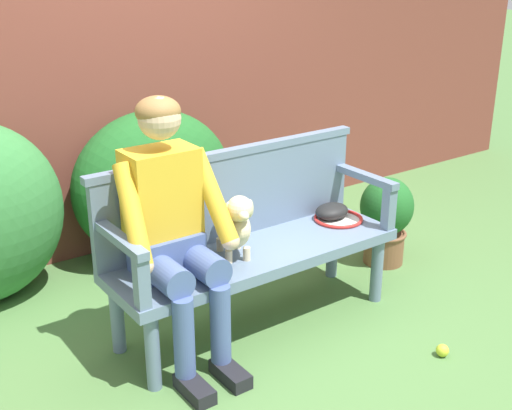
{
  "coord_description": "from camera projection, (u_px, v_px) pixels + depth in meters",
  "views": [
    {
      "loc": [
        -1.87,
        -2.6,
        1.93
      ],
      "look_at": [
        0.0,
        0.0,
        0.7
      ],
      "focal_mm": 46.46,
      "sensor_mm": 36.0,
      "label": 1
    }
  ],
  "objects": [
    {
      "name": "ground_plane",
      "position": [
        256.0,
        323.0,
        3.68
      ],
      "size": [
        40.0,
        40.0,
        0.0
      ],
      "primitive_type": "plane",
      "color": "#4C753D"
    },
    {
      "name": "tennis_ball",
      "position": [
        442.0,
        350.0,
        3.37
      ],
      "size": [
        0.07,
        0.07,
        0.07
      ],
      "primitive_type": "sphere",
      "color": "#CCDB33",
      "rests_on": "ground"
    },
    {
      "name": "bench_armrest_right_end",
      "position": [
        374.0,
        189.0,
        3.79
      ],
      "size": [
        0.06,
        0.51,
        0.28
      ],
      "color": "slate",
      "rests_on": "garden_bench"
    },
    {
      "name": "bench_armrest_left_end",
      "position": [
        128.0,
        257.0,
        2.96
      ],
      "size": [
        0.06,
        0.51,
        0.28
      ],
      "color": "slate",
      "rests_on": "garden_bench"
    },
    {
      "name": "tennis_racket",
      "position": [
        336.0,
        217.0,
        3.91
      ],
      "size": [
        0.37,
        0.58,
        0.03
      ],
      "color": "red",
      "rests_on": "garden_bench"
    },
    {
      "name": "garden_bench",
      "position": [
        256.0,
        259.0,
        3.54
      ],
      "size": [
        1.62,
        0.51,
        0.45
      ],
      "color": "slate",
      "rests_on": "ground"
    },
    {
      "name": "potted_plant",
      "position": [
        386.0,
        217.0,
        4.29
      ],
      "size": [
        0.34,
        0.34,
        0.59
      ],
      "color": "brown",
      "rests_on": "ground"
    },
    {
      "name": "person_seated",
      "position": [
        171.0,
        224.0,
        3.13
      ],
      "size": [
        0.56,
        0.65,
        1.32
      ],
      "color": "black",
      "rests_on": "ground"
    },
    {
      "name": "bench_backrest",
      "position": [
        232.0,
        192.0,
        3.59
      ],
      "size": [
        1.66,
        0.06,
        0.5
      ],
      "color": "slate",
      "rests_on": "garden_bench"
    },
    {
      "name": "brick_garden_fence",
      "position": [
        121.0,
        66.0,
        4.41
      ],
      "size": [
        8.0,
        0.3,
        2.44
      ],
      "primitive_type": "cube",
      "color": "brown",
      "rests_on": "ground"
    },
    {
      "name": "baseball_glove",
      "position": [
        332.0,
        211.0,
        3.9
      ],
      "size": [
        0.24,
        0.2,
        0.09
      ],
      "primitive_type": "ellipsoid",
      "rotation": [
        0.0,
        0.0,
        0.13
      ],
      "color": "black",
      "rests_on": "garden_bench"
    },
    {
      "name": "hedge_bush_far_left",
      "position": [
        154.0,
        184.0,
        4.36
      ],
      "size": [
        1.11,
        0.74,
        0.99
      ],
      "primitive_type": "ellipsoid",
      "color": "#1E5B23",
      "rests_on": "ground"
    },
    {
      "name": "dog_on_bench",
      "position": [
        235.0,
        225.0,
        3.35
      ],
      "size": [
        0.24,
        0.36,
        0.37
      ],
      "color": "beige",
      "rests_on": "garden_bench"
    }
  ]
}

